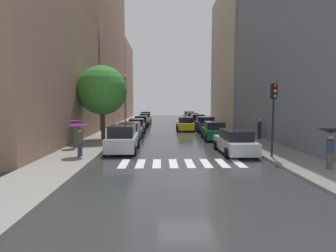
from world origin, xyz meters
The scene contains 29 objects.
ground_plane centered at (0.00, 24.00, -0.02)m, with size 28.00×72.00×0.04m, color #2E2E31.
sidewalk_left centered at (-6.50, 24.00, 0.07)m, with size 3.00×72.00×0.15m, color gray.
sidewalk_right centered at (6.50, 24.00, 0.07)m, with size 3.00×72.00×0.15m, color gray.
crosswalk_stripes centered at (0.00, 2.82, 0.01)m, with size 6.75×2.20×0.01m.
building_left_near centered at (-11.00, 9.89, 5.68)m, with size 6.00×17.46×11.36m, color #8C6B56.
building_left_mid centered at (-11.00, 30.29, 12.55)m, with size 6.00×21.69×25.11m, color #8C6B56.
building_left_far centered at (-11.00, 48.67, 8.07)m, with size 6.00×13.64×16.14m, color #8C6B56.
building_right_near centered at (11.00, 11.44, 10.23)m, with size 6.00×19.20×20.47m, color slate.
building_right_mid centered at (11.00, 29.87, 10.10)m, with size 6.00×15.48×20.21m, color #B2A38C.
parked_car_left_nearest centered at (-3.75, 6.58, 0.84)m, with size 2.17×4.34×1.80m.
parked_car_left_second centered at (-3.85, 12.02, 0.76)m, with size 2.11×4.78×1.62m.
parked_car_left_third centered at (-3.87, 18.73, 0.72)m, with size 2.08×4.41×1.53m.
parked_car_left_fourth centered at (-3.83, 25.42, 0.73)m, with size 2.08×4.24×1.54m.
parked_car_left_fifth centered at (-3.72, 31.46, 0.76)m, with size 2.12×4.15×1.62m.
parked_car_left_sixth centered at (-3.93, 37.89, 0.79)m, with size 2.22×4.19×1.69m.
parked_car_right_nearest centered at (3.75, 5.78, 0.74)m, with size 2.08×4.82×1.56m.
parked_car_right_second centered at (3.70, 12.58, 0.76)m, with size 2.13×4.30×1.62m.
parked_car_right_third centered at (3.94, 19.12, 0.81)m, with size 2.15×4.65×1.74m.
parked_car_right_fourth centered at (3.95, 25.64, 0.81)m, with size 2.12×4.65×1.74m.
parked_car_right_fifth centered at (3.85, 30.91, 0.81)m, with size 2.17×4.70×1.74m.
parked_car_right_sixth centered at (3.91, 36.98, 0.82)m, with size 2.12×4.28×1.78m.
taxi_midroad centered at (1.80, 20.74, 0.76)m, with size 2.11×4.45×1.81m.
pedestrian_foreground centered at (7.52, 11.58, 1.10)m, with size 0.36×0.36×1.79m.
pedestrian_near_tree centered at (6.96, 0.78, 1.63)m, with size 1.17×1.17×1.93m.
pedestrian_by_kerb centered at (-7.19, 7.33, 1.52)m, with size 0.94×0.94×1.93m.
pedestrian_far_side centered at (-5.97, 4.32, 1.60)m, with size 1.18×1.18×1.88m.
street_tree_left centered at (-6.14, 11.65, 4.39)m, with size 4.22×4.22×6.36m.
traffic_light_right_corner centered at (5.45, 3.86, 3.29)m, with size 0.30×0.42×4.30m.
lamp_post_left centered at (-5.55, 21.70, 3.97)m, with size 0.60×0.28×6.58m.
Camera 1 is at (-1.11, -11.72, 3.33)m, focal length 28.81 mm.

